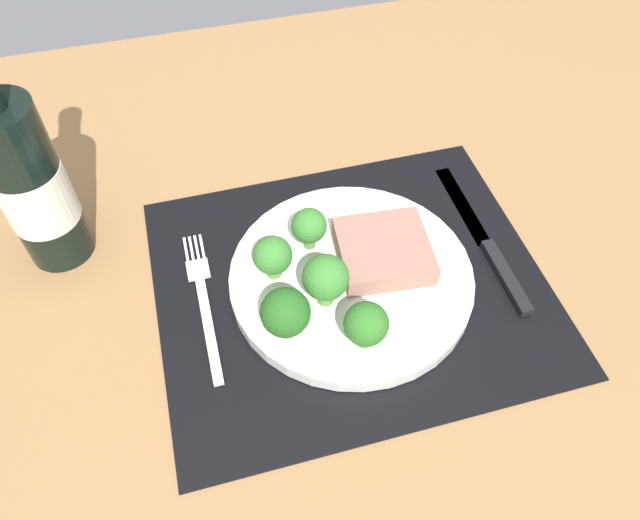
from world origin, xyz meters
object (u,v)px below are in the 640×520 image
Objects in this scene: plate at (351,278)px; wine_bottle at (30,183)px; steak at (384,251)px; knife at (488,246)px; fork at (204,302)px.

plate is 0.91× the size of wine_bottle.
wine_bottle is (-33.84, 12.18, 7.18)cm from steak.
steak reaches higher than plate.
plate is 2.72× the size of steak.
fork is at bearing -178.22° from knife.
wine_bottle is at bearing 156.09° from plate.
wine_bottle reaches higher than steak.
wine_bottle is at bearing 139.54° from fork.
knife is at bearing -2.34° from fork.
knife is at bearing -15.40° from wine_bottle.
wine_bottle is at bearing 160.21° from steak.
wine_bottle is (-46.31, 12.76, 9.70)cm from knife.
wine_bottle reaches higher than knife.
steak is at bearing -179.29° from knife.
steak reaches higher than fork.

